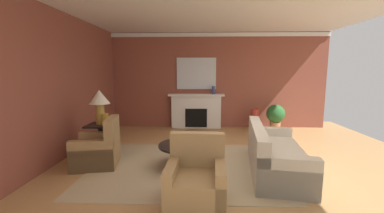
# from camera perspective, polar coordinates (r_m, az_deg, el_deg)

# --- Properties ---
(ground_plane) EXTENTS (8.76, 8.76, 0.00)m
(ground_plane) POSITION_cam_1_polar(r_m,az_deg,el_deg) (5.03, 7.02, -13.35)
(ground_plane) COLOR tan
(wall_fireplace) EXTENTS (7.24, 0.12, 3.08)m
(wall_fireplace) POSITION_cam_1_polar(r_m,az_deg,el_deg) (8.11, 5.10, 6.03)
(wall_fireplace) COLOR brown
(wall_fireplace) RESTS_ON ground_plane
(wall_window) EXTENTS (0.12, 7.34, 3.08)m
(wall_window) POSITION_cam_1_polar(r_m,az_deg,el_deg) (5.78, -28.72, 4.18)
(wall_window) COLOR brown
(wall_window) RESTS_ON ground_plane
(ceiling_panel) EXTENTS (7.24, 7.34, 0.06)m
(ceiling_panel) POSITION_cam_1_polar(r_m,az_deg,el_deg) (5.14, 7.36, 22.39)
(ceiling_panel) COLOR white
(crown_moulding) EXTENTS (7.24, 0.08, 0.12)m
(crown_moulding) POSITION_cam_1_polar(r_m,az_deg,el_deg) (8.11, 5.27, 16.36)
(crown_moulding) COLOR white
(area_rug) EXTENTS (3.56, 2.79, 0.01)m
(area_rug) POSITION_cam_1_polar(r_m,az_deg,el_deg) (4.90, -1.75, -13.80)
(area_rug) COLOR tan
(area_rug) RESTS_ON ground_plane
(fireplace) EXTENTS (1.80, 0.35, 1.12)m
(fireplace) POSITION_cam_1_polar(r_m,az_deg,el_deg) (7.99, 0.99, -1.24)
(fireplace) COLOR white
(fireplace) RESTS_ON ground_plane
(mantel_mirror) EXTENTS (1.27, 0.04, 1.01)m
(mantel_mirror) POSITION_cam_1_polar(r_m,az_deg,el_deg) (8.00, 1.02, 7.71)
(mantel_mirror) COLOR silver
(sofa) EXTENTS (1.18, 2.20, 0.85)m
(sofa) POSITION_cam_1_polar(r_m,az_deg,el_deg) (4.82, 18.55, -10.92)
(sofa) COLOR beige
(sofa) RESTS_ON ground_plane
(armchair_near_window) EXTENTS (0.93, 0.93, 0.95)m
(armchair_near_window) POSITION_cam_1_polar(r_m,az_deg,el_deg) (5.20, -21.00, -9.53)
(armchair_near_window) COLOR #9E7A4C
(armchair_near_window) RESTS_ON ground_plane
(armchair_facing_fireplace) EXTENTS (0.84, 0.84, 0.95)m
(armchair_facing_fireplace) POSITION_cam_1_polar(r_m,az_deg,el_deg) (3.57, 0.96, -17.29)
(armchair_facing_fireplace) COLOR #9E7A4C
(armchair_facing_fireplace) RESTS_ON ground_plane
(coffee_table) EXTENTS (1.00, 1.00, 0.45)m
(coffee_table) POSITION_cam_1_polar(r_m,az_deg,el_deg) (4.79, -1.77, -10.14)
(coffee_table) COLOR black
(coffee_table) RESTS_ON ground_plane
(side_table) EXTENTS (0.56, 0.56, 0.70)m
(side_table) POSITION_cam_1_polar(r_m,az_deg,el_deg) (5.77, -20.36, -6.79)
(side_table) COLOR black
(side_table) RESTS_ON ground_plane
(table_lamp) EXTENTS (0.44, 0.44, 0.75)m
(table_lamp) POSITION_cam_1_polar(r_m,az_deg,el_deg) (5.63, -20.78, 1.36)
(table_lamp) COLOR #B28E38
(table_lamp) RESTS_ON side_table
(vase_mantel_right) EXTENTS (0.10, 0.10, 0.26)m
(vase_mantel_right) POSITION_cam_1_polar(r_m,az_deg,el_deg) (7.87, 5.01, 3.82)
(vase_mantel_right) COLOR navy
(vase_mantel_right) RESTS_ON fireplace
(vase_tall_corner) EXTENTS (0.26, 0.26, 0.68)m
(vase_tall_corner) POSITION_cam_1_polar(r_m,az_deg,el_deg) (7.92, 14.49, -3.00)
(vase_tall_corner) COLOR #9E3328
(vase_tall_corner) RESTS_ON ground_plane
(vase_on_side_table) EXTENTS (0.14, 0.14, 0.25)m
(vase_on_side_table) POSITION_cam_1_polar(r_m,az_deg,el_deg) (5.52, -19.61, -2.90)
(vase_on_side_table) COLOR #B7892D
(vase_on_side_table) RESTS_ON side_table
(book_red_cover) EXTENTS (0.22, 0.17, 0.03)m
(book_red_cover) POSITION_cam_1_polar(r_m,az_deg,el_deg) (4.84, -1.15, -8.31)
(book_red_cover) COLOR navy
(book_red_cover) RESTS_ON coffee_table
(book_art_folio) EXTENTS (0.22, 0.18, 0.05)m
(book_art_folio) POSITION_cam_1_polar(r_m,az_deg,el_deg) (4.64, 0.24, -8.50)
(book_art_folio) COLOR maroon
(book_art_folio) RESTS_ON coffee_table
(potted_plant) EXTENTS (0.56, 0.56, 0.83)m
(potted_plant) POSITION_cam_1_polar(r_m,az_deg,el_deg) (7.95, 18.91, -2.02)
(potted_plant) COLOR #A8754C
(potted_plant) RESTS_ON ground_plane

